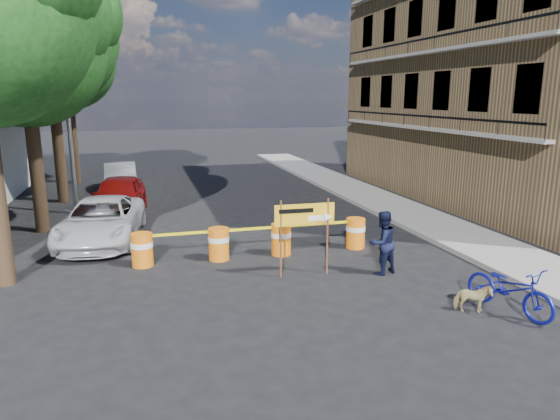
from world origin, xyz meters
TOP-DOWN VIEW (x-y plane):
  - ground at (0.00, 0.00)m, footprint 120.00×120.00m
  - sidewalk_east at (6.20, 6.00)m, footprint 2.40×40.00m
  - apartment_building at (12.00, 8.00)m, footprint 8.00×16.00m
  - tree_mid_a at (-6.74, 7.00)m, footprint 5.25×5.00m
  - tree_mid_b at (-6.73, 12.00)m, footprint 5.67×5.40m
  - tree_far at (-6.74, 17.00)m, footprint 5.04×4.80m
  - streetlamp at (-5.93, 9.50)m, footprint 1.25×0.18m
  - barrel_far_left at (-3.61, 2.48)m, footprint 0.58×0.58m
  - barrel_mid_left at (-1.56, 2.46)m, footprint 0.58×0.58m
  - barrel_mid_right at (0.22, 2.44)m, footprint 0.58×0.58m
  - barrel_far_right at (2.54, 2.48)m, footprint 0.58×0.58m
  - detour_sign at (0.52, 0.61)m, footprint 1.53×0.29m
  - pedestrian at (2.26, 0.24)m, footprint 0.94×0.83m
  - bicycle at (3.74, -2.62)m, footprint 0.96×1.20m
  - dog at (3.00, -2.43)m, footprint 0.80×0.57m
  - suv_white at (-4.80, 5.21)m, footprint 2.80×5.07m
  - sedan_red at (-4.38, 8.70)m, footprint 2.24×4.58m
  - sedan_silver at (-4.49, 14.01)m, footprint 1.62×4.13m

SIDE VIEW (x-z plane):
  - ground at x=0.00m, z-range 0.00..0.00m
  - sidewalk_east at x=6.20m, z-range 0.00..0.15m
  - dog at x=3.00m, z-range 0.00..0.61m
  - barrel_far_left at x=-3.61m, z-range 0.02..0.92m
  - barrel_mid_left at x=-1.56m, z-range 0.02..0.92m
  - barrel_mid_right at x=0.22m, z-range 0.02..0.92m
  - barrel_far_right at x=2.54m, z-range 0.02..0.92m
  - sedan_silver at x=-4.49m, z-range 0.00..1.34m
  - suv_white at x=-4.80m, z-range 0.00..1.34m
  - sedan_red at x=-4.38m, z-range 0.00..1.51m
  - pedestrian at x=2.26m, z-range 0.00..1.64m
  - bicycle at x=3.74m, z-range 0.00..1.99m
  - detour_sign at x=0.52m, z-range 0.46..2.43m
  - streetlamp at x=-5.93m, z-range 0.38..8.38m
  - apartment_building at x=12.00m, z-range 0.00..12.00m
  - tree_mid_a at x=-6.74m, z-range 1.67..10.34m
  - tree_far at x=-6.74m, z-range 1.80..10.64m
  - tree_mid_b at x=-6.73m, z-range 1.90..11.53m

